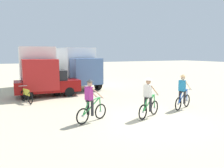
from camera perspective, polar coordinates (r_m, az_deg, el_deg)
The scene contains 8 objects.
ground_plane at distance 10.08m, azimuth 9.77°, elevation -9.03°, with size 120.00×120.00×0.00m, color beige.
box_truck_white_box at distance 18.29m, azimuth -18.55°, elevation 4.20°, with size 2.71×6.86×3.35m.
box_truck_avon_van at distance 20.15m, azimuth -9.47°, elevation 4.79°, with size 2.59×6.82×3.35m.
sedan_parked at distance 15.88m, azimuth -15.83°, elevation 0.22°, with size 4.28×1.97×1.76m.
cyclist_orange_shirt at distance 9.57m, azimuth -5.38°, elevation -4.63°, with size 1.62×0.79×1.82m.
cyclist_cowboy_hat at distance 10.31m, azimuth 9.19°, elevation -3.79°, with size 1.59×0.84×1.82m.
cyclist_near_camera at distance 12.30m, azimuth 17.41°, elevation -2.17°, with size 1.62×0.78×1.82m.
bicycle_spare at distance 14.23m, azimuth -20.79°, elevation -2.83°, with size 0.65×1.68×0.97m.
Camera 1 is at (-5.70, -7.79, 2.90)m, focal length 36.20 mm.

